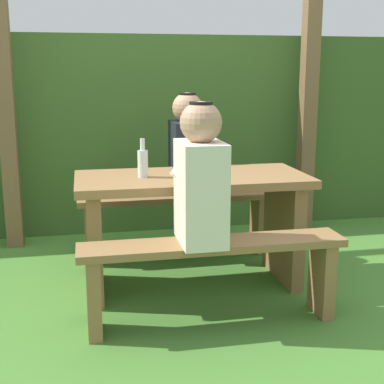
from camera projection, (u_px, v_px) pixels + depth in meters
ground_plane at (192, 284)px, 3.43m from camera, size 12.00×12.00×0.00m
hedge_backdrop at (154, 129)px, 4.94m from camera, size 6.40×1.05×1.61m
pergola_post_left at (6, 102)px, 3.95m from camera, size 0.12×0.12×2.21m
pergola_post_right at (308, 99)px, 4.41m from camera, size 0.12×0.12×2.21m
picnic_table at (192, 211)px, 3.33m from camera, size 1.40×0.64×0.70m
bench_near at (213, 265)px, 2.83m from camera, size 1.40×0.24×0.46m
bench_far at (177, 212)px, 3.89m from camera, size 1.40×0.24×0.46m
person_white_shirt at (201, 179)px, 2.72m from camera, size 0.25×0.35×0.72m
person_black_coat at (188, 148)px, 3.80m from camera, size 0.25×0.35×0.72m
drinking_glass at (179, 172)px, 3.17m from camera, size 0.07×0.07×0.08m
bottle_left at (143, 162)px, 3.20m from camera, size 0.06×0.06×0.23m
cell_phone at (180, 174)px, 3.29m from camera, size 0.10×0.15×0.01m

